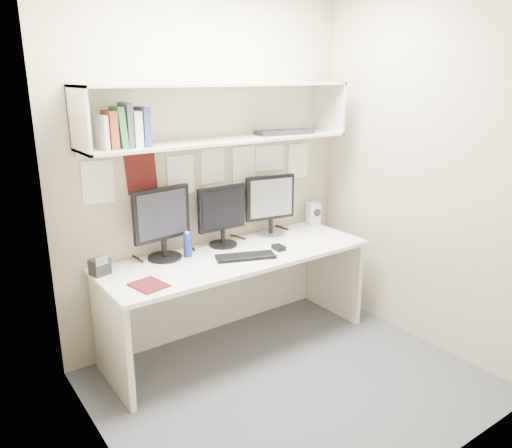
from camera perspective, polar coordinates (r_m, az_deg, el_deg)
floor at (r=3.49m, az=4.10°, el=-17.75°), size 2.40×2.00×0.01m
wall_back at (r=3.76m, az=-5.24°, el=6.32°), size 2.40×0.02×2.60m
wall_front at (r=2.31m, az=20.69°, el=-1.29°), size 2.40×0.02×2.60m
wall_left at (r=2.40m, az=-17.99°, el=-0.43°), size 0.02×2.00×2.60m
wall_right at (r=3.83m, az=18.60°, el=5.70°), size 0.02×2.00×2.60m
desk at (r=3.76m, az=-2.14°, el=-8.59°), size 2.00×0.70×0.73m
overhead_hutch at (r=3.59m, az=-4.26°, el=12.61°), size 2.00×0.38×0.40m
pinned_papers at (r=3.77m, az=-5.18°, el=5.56°), size 1.92×0.01×0.48m
monitor_left at (r=3.51m, az=-10.67°, el=0.35°), size 0.44×0.24×0.51m
monitor_center at (r=3.73m, az=-3.92°, el=1.21°), size 0.39×0.22×0.46m
monitor_right at (r=3.98m, az=1.65°, el=2.41°), size 0.42×0.23×0.49m
keyboard at (r=3.53m, az=-1.20°, el=-3.74°), size 0.44×0.29×0.02m
mouse at (r=3.70m, az=2.60°, el=-2.71°), size 0.08×0.11×0.03m
speaker at (r=4.32m, az=6.55°, el=1.20°), size 0.11×0.12×0.20m
blue_bottle at (r=3.57m, az=-7.81°, el=-2.36°), size 0.06×0.06×0.19m
maroon_notebook at (r=3.15m, az=-12.15°, el=-6.84°), size 0.21×0.25×0.01m
desk_phone at (r=3.39m, az=-17.42°, el=-4.65°), size 0.14×0.13×0.14m
book_stack at (r=3.22m, az=-14.86°, el=10.55°), size 0.29×0.17×0.27m
hutch_tray at (r=3.85m, az=3.27°, el=10.44°), size 0.47×0.24×0.03m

